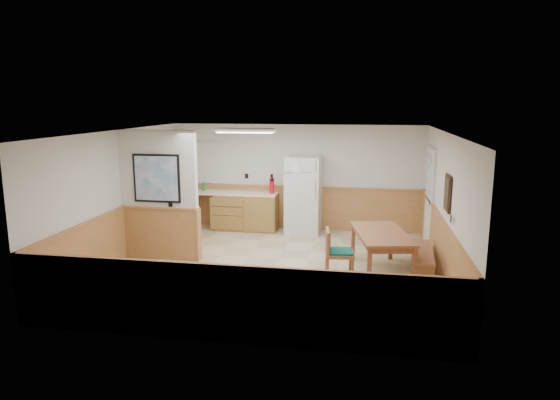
% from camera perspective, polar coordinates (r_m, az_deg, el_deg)
% --- Properties ---
extents(ground, '(6.00, 6.00, 0.00)m').
position_cam_1_polar(ground, '(9.32, -0.81, -7.73)').
color(ground, tan).
rests_on(ground, ground).
extents(ceiling, '(6.00, 6.00, 0.02)m').
position_cam_1_polar(ceiling, '(8.84, -0.85, 7.80)').
color(ceiling, silver).
rests_on(ceiling, back_wall).
extents(back_wall, '(6.00, 0.02, 2.50)m').
position_cam_1_polar(back_wall, '(11.92, 1.80, 2.62)').
color(back_wall, silver).
rests_on(back_wall, ground).
extents(right_wall, '(0.02, 6.00, 2.50)m').
position_cam_1_polar(right_wall, '(8.96, 18.40, -0.80)').
color(right_wall, silver).
rests_on(right_wall, ground).
extents(left_wall, '(0.02, 6.00, 2.50)m').
position_cam_1_polar(left_wall, '(9.98, -18.02, 0.40)').
color(left_wall, silver).
rests_on(left_wall, ground).
extents(wainscot_back, '(6.00, 0.04, 1.00)m').
position_cam_1_polar(wainscot_back, '(12.03, 1.77, -0.93)').
color(wainscot_back, '#C3754E').
rests_on(wainscot_back, ground).
extents(wainscot_right, '(0.04, 6.00, 1.00)m').
position_cam_1_polar(wainscot_right, '(9.13, 17.98, -5.40)').
color(wainscot_right, '#C3754E').
rests_on(wainscot_right, ground).
extents(wainscot_left, '(0.04, 6.00, 1.00)m').
position_cam_1_polar(wainscot_left, '(10.13, -17.66, -3.77)').
color(wainscot_left, '#C3754E').
rests_on(wainscot_left, ground).
extents(partition_wall, '(1.50, 0.20, 2.50)m').
position_cam_1_polar(partition_wall, '(9.84, -13.62, 0.38)').
color(partition_wall, silver).
rests_on(partition_wall, ground).
extents(kitchen_counter, '(2.20, 0.61, 1.00)m').
position_cam_1_polar(kitchen_counter, '(11.98, -4.17, -1.20)').
color(kitchen_counter, olive).
rests_on(kitchen_counter, ground).
extents(exterior_door, '(0.07, 1.02, 2.15)m').
position_cam_1_polar(exterior_door, '(10.84, 16.68, 0.23)').
color(exterior_door, silver).
rests_on(exterior_door, ground).
extents(kitchen_window, '(0.80, 0.04, 1.00)m').
position_cam_1_polar(kitchen_window, '(12.31, -7.95, 4.21)').
color(kitchen_window, silver).
rests_on(kitchen_window, back_wall).
extents(wall_painting, '(0.04, 0.50, 0.60)m').
position_cam_1_polar(wall_painting, '(8.61, 18.59, 0.75)').
color(wall_painting, black).
rests_on(wall_painting, right_wall).
extents(fluorescent_fixture, '(1.20, 0.30, 0.09)m').
position_cam_1_polar(fluorescent_fixture, '(10.28, -3.94, 7.94)').
color(fluorescent_fixture, silver).
rests_on(fluorescent_fixture, ceiling).
extents(refrigerator, '(0.82, 0.74, 1.79)m').
position_cam_1_polar(refrigerator, '(11.58, 2.69, 0.60)').
color(refrigerator, silver).
rests_on(refrigerator, ground).
extents(dining_table, '(1.16, 1.84, 0.75)m').
position_cam_1_polar(dining_table, '(9.04, 11.53, -4.22)').
color(dining_table, '#AB623F').
rests_on(dining_table, ground).
extents(dining_bench, '(0.43, 1.55, 0.45)m').
position_cam_1_polar(dining_bench, '(9.19, 15.96, -6.22)').
color(dining_bench, '#AB623F').
rests_on(dining_bench, ground).
extents(dining_chair, '(0.73, 0.54, 0.85)m').
position_cam_1_polar(dining_chair, '(8.76, 6.21, -5.65)').
color(dining_chair, '#AB623F').
rests_on(dining_chair, ground).
extents(fire_extinguisher, '(0.15, 0.15, 0.46)m').
position_cam_1_polar(fire_extinguisher, '(11.70, -0.94, 1.73)').
color(fire_extinguisher, red).
rests_on(fire_extinguisher, kitchen_counter).
extents(soap_bottle, '(0.09, 0.09, 0.22)m').
position_cam_1_polar(soap_bottle, '(12.16, -8.69, 1.52)').
color(soap_bottle, '#178232').
rests_on(soap_bottle, kitchen_counter).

